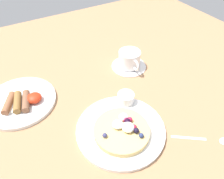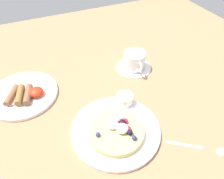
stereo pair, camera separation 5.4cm
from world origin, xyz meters
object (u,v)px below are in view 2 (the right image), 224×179
object	(u,v)px
teaspoon	(207,149)
pancake_plate	(116,130)
breakfast_plate	(23,94)
syrup_ramekin	(125,99)
coffee_saucer	(134,67)
coffee_cup	(134,60)

from	to	relation	value
teaspoon	pancake_plate	bearing A→B (deg)	142.60
breakfast_plate	teaspoon	xyz separation A→B (cm)	(43.05, -41.85, -0.34)
pancake_plate	syrup_ramekin	bearing A→B (deg)	49.54
coffee_saucer	coffee_cup	bearing A→B (deg)	-96.61
syrup_ramekin	breakfast_plate	size ratio (longest dim) A/B	0.23
syrup_ramekin	teaspoon	world-z (taller)	syrup_ramekin
breakfast_plate	coffee_cup	bearing A→B (deg)	-2.60
breakfast_plate	teaspoon	bearing A→B (deg)	-44.19
pancake_plate	coffee_saucer	bearing A→B (deg)	51.96
pancake_plate	teaspoon	bearing A→B (deg)	-37.40
pancake_plate	teaspoon	distance (cm)	25.50
syrup_ramekin	coffee_cup	size ratio (longest dim) A/B	0.46
teaspoon	coffee_saucer	bearing A→B (deg)	91.42
syrup_ramekin	teaspoon	distance (cm)	27.29
pancake_plate	teaspoon	world-z (taller)	pancake_plate
syrup_ramekin	teaspoon	bearing A→B (deg)	-60.88
syrup_ramekin	coffee_cup	bearing A→B (deg)	53.02
coffee_cup	teaspoon	bearing A→B (deg)	-88.55
coffee_saucer	syrup_ramekin	bearing A→B (deg)	-126.76
pancake_plate	coffee_saucer	distance (cm)	31.25
pancake_plate	teaspoon	xyz separation A→B (cm)	(20.25, -15.48, -0.36)
syrup_ramekin	teaspoon	size ratio (longest dim) A/B	0.39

